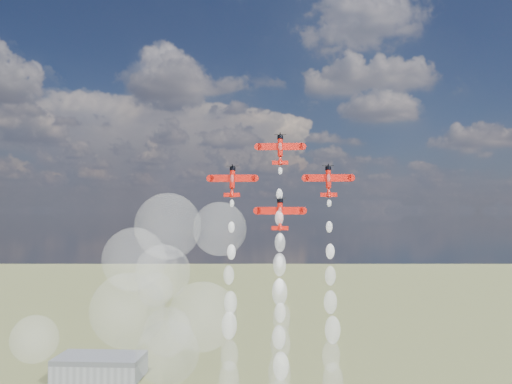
{
  "coord_description": "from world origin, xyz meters",
  "views": [
    {
      "loc": [
        -9.38,
        -135.01,
        97.95
      ],
      "look_at": [
        -17.36,
        -0.78,
        102.64
      ],
      "focal_mm": 38.0,
      "sensor_mm": 36.0,
      "label": 1
    }
  ],
  "objects": [
    {
      "name": "hangar",
      "position": [
        -120.0,
        180.0,
        6.5
      ],
      "size": [
        50.0,
        28.0,
        13.0
      ],
      "color": "gray",
      "rests_on": "ground"
    },
    {
      "name": "plane_right",
      "position": [
        0.58,
        -0.83,
        105.43
      ],
      "size": [
        11.3,
        4.16,
        7.96
      ],
      "rotation": [
        1.34,
        0.0,
        0.0
      ],
      "color": "red",
      "rests_on": "ground"
    },
    {
      "name": "drifted_smoke_cloud",
      "position": [
        -46.75,
        25.35,
        73.3
      ],
      "size": [
        64.57,
        38.65,
        59.11
      ],
      "color": "white",
      "rests_on": "ground"
    },
    {
      "name": "smoke_trail_left",
      "position": [
        -23.0,
        -10.88,
        62.97
      ],
      "size": [
        5.17,
        14.14,
        49.78
      ],
      "color": "white",
      "rests_on": "plane_left"
    },
    {
      "name": "smoke_trail_right",
      "position": [
        0.62,
        -10.86,
        63.15
      ],
      "size": [
        5.2,
        14.2,
        49.22
      ],
      "color": "white",
      "rests_on": "plane_right"
    },
    {
      "name": "plane_lead",
      "position": [
        -11.36,
        1.11,
        113.56
      ],
      "size": [
        11.3,
        4.16,
        7.96
      ],
      "rotation": [
        1.34,
        0.0,
        0.0
      ],
      "color": "red",
      "rests_on": "ground"
    },
    {
      "name": "plane_left",
      "position": [
        -23.29,
        -0.83,
        105.43
      ],
      "size": [
        11.3,
        4.16,
        7.96
      ],
      "rotation": [
        1.34,
        0.0,
        0.0
      ],
      "color": "red",
      "rests_on": "ground"
    },
    {
      "name": "smoke_trail_lead",
      "position": [
        -11.3,
        -8.89,
        70.96
      ],
      "size": [
        5.14,
        13.66,
        49.87
      ],
      "color": "white",
      "rests_on": "plane_lead"
    },
    {
      "name": "plane_slot",
      "position": [
        -11.36,
        -2.77,
        97.31
      ],
      "size": [
        11.3,
        4.16,
        7.96
      ],
      "rotation": [
        1.34,
        0.0,
        0.0
      ],
      "color": "red",
      "rests_on": "ground"
    }
  ]
}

